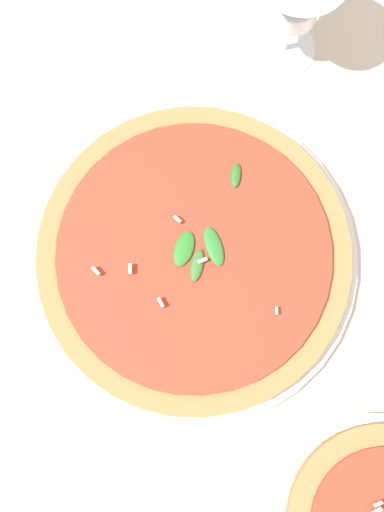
% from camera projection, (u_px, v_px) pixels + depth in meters
% --- Properties ---
extents(ground_plane, '(6.00, 6.00, 0.00)m').
position_uv_depth(ground_plane, '(192.00, 254.00, 0.78)').
color(ground_plane, beige).
extents(pizza_arugula_main, '(0.35, 0.35, 0.05)m').
position_uv_depth(pizza_arugula_main, '(192.00, 258.00, 0.76)').
color(pizza_arugula_main, white).
rests_on(pizza_arugula_main, ground_plane).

